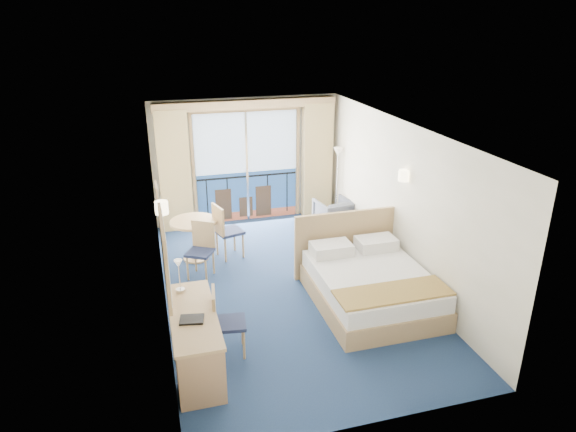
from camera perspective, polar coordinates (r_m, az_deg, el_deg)
The scene contains 22 objects.
floor at distance 8.76m, azimuth -0.12°, elevation -7.88°, with size 6.50×6.50×0.00m, color navy.
room_walls at distance 8.04m, azimuth -0.13°, elevation 3.22°, with size 4.04×6.54×2.72m.
balcony_door at distance 11.22m, azimuth -4.61°, elevation 5.11°, with size 2.36×0.03×2.52m.
curtain_left at distance 10.86m, azimuth -12.50°, elevation 4.84°, with size 0.65×0.22×2.55m, color tan.
curtain_right at distance 11.43m, azimuth 3.23°, elevation 6.16°, with size 0.65×0.22×2.55m, color tan.
pelmet at distance 10.79m, azimuth -4.67°, elevation 12.28°, with size 3.80×0.25×0.18m, color tan.
mirror at distance 6.47m, azimuth -13.52°, elevation -4.32°, with size 0.05×1.25×0.95m.
wall_print at distance 8.26m, azimuth -14.29°, elevation 1.73°, with size 0.04×0.42×0.52m.
sconce_left at distance 7.18m, azimuth -13.87°, elevation 0.91°, with size 0.18×0.18×0.18m, color beige.
sconce_right at distance 8.59m, azimuth 12.75°, elevation 4.41°, with size 0.18×0.18×0.18m, color beige.
bed at distance 8.29m, azimuth 9.02°, elevation -7.42°, with size 1.86×2.22×1.17m.
nightstand at distance 9.60m, azimuth 9.49°, elevation -3.74°, with size 0.39×0.37×0.51m, color tan.
phone at distance 9.42m, azimuth 9.54°, elevation -2.28°, with size 0.18×0.14×0.08m, color white.
armchair at distance 10.99m, azimuth 5.08°, elevation 0.23°, with size 0.70×0.72×0.65m, color #4D515D.
floor_lamp at distance 11.17m, azimuth 5.54°, elevation 5.58°, with size 0.23×0.23×1.65m.
desk at distance 6.51m, azimuth -9.88°, elevation -15.29°, with size 0.58×1.68×0.79m.
desk_chair at distance 6.98m, azimuth -7.20°, elevation -11.23°, with size 0.47×0.47×0.97m.
folder at distance 6.55m, azimuth -10.64°, elevation -11.23°, with size 0.29×0.22×0.03m, color black.
desk_lamp at distance 7.04m, azimuth -12.05°, elevation -5.80°, with size 0.12×0.12×0.46m.
round_table at distance 9.63m, azimuth -10.38°, elevation -1.53°, with size 0.86×0.86×0.78m.
table_chair_a at distance 9.60m, azimuth -7.04°, elevation -1.35°, with size 0.57×0.56×1.06m.
table_chair_b at distance 9.03m, azimuth -9.59°, elevation -3.33°, with size 0.58×0.58×0.98m.
Camera 1 is at (-2.05, -7.35, 4.31)m, focal length 32.00 mm.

